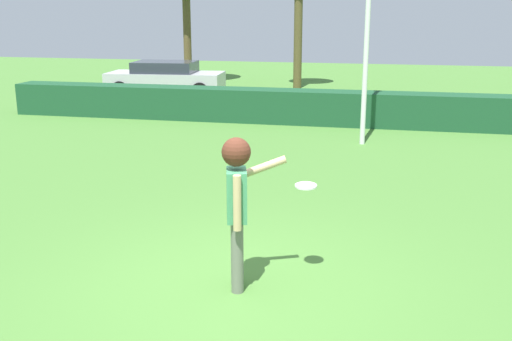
{
  "coord_description": "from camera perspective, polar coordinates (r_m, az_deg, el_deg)",
  "views": [
    {
      "loc": [
        1.63,
        -6.3,
        3.14
      ],
      "look_at": [
        0.02,
        0.98,
        1.15
      ],
      "focal_mm": 42.79,
      "sensor_mm": 36.0,
      "label": 1
    }
  ],
  "objects": [
    {
      "name": "ground_plane",
      "position": [
        7.23,
        -1.85,
        -10.83
      ],
      "size": [
        60.0,
        60.0,
        0.0
      ],
      "primitive_type": "plane",
      "color": "#497B33"
    },
    {
      "name": "person",
      "position": [
        6.8,
        -1.74,
        -2.33
      ],
      "size": [
        0.67,
        0.7,
        1.78
      ],
      "color": "slate",
      "rests_on": "ground"
    },
    {
      "name": "frisbee",
      "position": [
        7.1,
        4.69,
        -1.43
      ],
      "size": [
        0.26,
        0.26,
        0.04
      ],
      "color": "white"
    },
    {
      "name": "hedge_row",
      "position": [
        17.1,
        6.9,
        5.84
      ],
      "size": [
        18.87,
        0.9,
        0.93
      ],
      "primitive_type": "cube",
      "color": "#1A492A",
      "rests_on": "ground"
    },
    {
      "name": "parked_car_silver",
      "position": [
        22.94,
        -8.46,
        8.66
      ],
      "size": [
        4.33,
        2.09,
        1.25
      ],
      "color": "#B7B7BC",
      "rests_on": "ground"
    }
  ]
}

